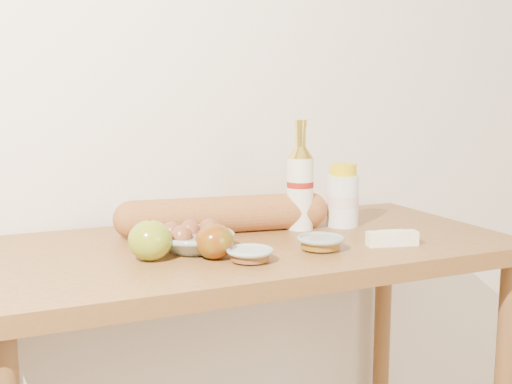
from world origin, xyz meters
The scene contains 11 objects.
back_wall centered at (0.00, 1.51, 1.30)m, with size 3.50×0.02×2.60m, color silver.
table centered at (0.00, 1.18, 0.78)m, with size 1.20×0.60×0.90m.
bourbon_bottle centered at (0.17, 1.26, 1.01)m, with size 0.07×0.07×0.27m.
cream_bottle centered at (0.28, 1.24, 0.97)m, with size 0.11×0.11×0.16m.
egg_bowl centered at (-0.15, 1.15, 0.93)m, with size 0.18×0.18×0.06m.
baguette centered at (-0.02, 1.29, 0.94)m, with size 0.54×0.16×0.09m.
apple_yellowgreen centered at (-0.25, 1.11, 0.94)m, with size 0.11×0.11×0.08m.
apple_redgreen_front centered at (-0.13, 1.07, 0.94)m, with size 0.11×0.11×0.07m.
sugar_bowl centered at (-0.07, 1.02, 0.91)m, with size 0.12×0.12×0.03m.
syrup_bowl centered at (0.11, 1.05, 0.92)m, with size 0.14×0.14×0.03m.
butter_stick centered at (0.28, 1.02, 0.92)m, with size 0.12×0.06×0.03m.
Camera 1 is at (-0.57, -0.14, 1.24)m, focal length 45.00 mm.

